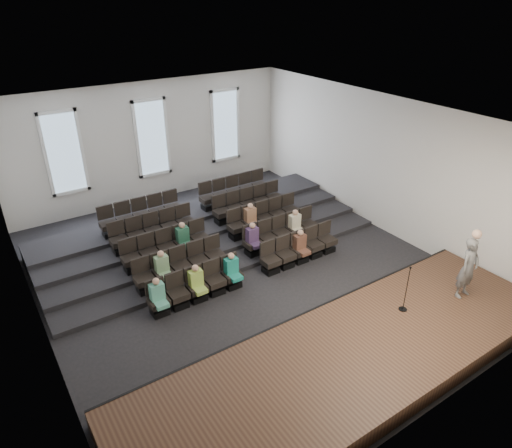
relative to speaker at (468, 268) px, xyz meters
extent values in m
plane|color=black|center=(-4.13, 5.16, -1.40)|extent=(14.00, 14.00, 0.00)
cube|color=white|center=(-4.13, 5.16, 3.61)|extent=(12.00, 14.00, 0.02)
cube|color=silver|center=(-4.13, 12.18, 1.10)|extent=(12.00, 0.04, 5.00)
cube|color=silver|center=(-4.13, -1.86, 1.10)|extent=(12.00, 0.04, 5.00)
cube|color=silver|center=(-10.15, 5.16, 1.10)|extent=(0.04, 14.00, 5.00)
cube|color=silver|center=(1.89, 5.16, 1.10)|extent=(0.04, 14.00, 5.00)
cube|color=#472F1E|center=(-4.13, 0.06, -1.15)|extent=(11.80, 3.60, 0.50)
cube|color=black|center=(-4.13, 1.83, -1.15)|extent=(11.80, 0.06, 0.52)
cube|color=black|center=(-4.13, 7.48, -1.33)|extent=(11.80, 4.80, 0.15)
cube|color=black|center=(-4.13, 8.01, -1.25)|extent=(11.80, 3.75, 0.30)
cube|color=black|center=(-4.13, 8.53, -1.18)|extent=(11.80, 2.70, 0.45)
cube|color=black|center=(-4.13, 9.06, -1.10)|extent=(11.80, 1.65, 0.60)
cube|color=black|center=(-7.25, 4.56, -1.30)|extent=(0.47, 0.43, 0.20)
cube|color=black|center=(-7.25, 4.56, -0.99)|extent=(0.55, 0.50, 0.19)
cube|color=black|center=(-7.25, 4.77, -0.58)|extent=(0.55, 0.08, 0.50)
cube|color=black|center=(-6.65, 4.56, -1.30)|extent=(0.47, 0.43, 0.20)
cube|color=black|center=(-6.65, 4.56, -0.99)|extent=(0.55, 0.50, 0.19)
cube|color=black|center=(-6.65, 4.77, -0.58)|extent=(0.55, 0.08, 0.50)
cube|color=black|center=(-6.05, 4.56, -1.30)|extent=(0.47, 0.43, 0.20)
cube|color=black|center=(-6.05, 4.56, -0.99)|extent=(0.55, 0.50, 0.19)
cube|color=black|center=(-6.05, 4.77, -0.58)|extent=(0.55, 0.08, 0.50)
cube|color=black|center=(-5.45, 4.56, -1.30)|extent=(0.47, 0.43, 0.20)
cube|color=black|center=(-5.45, 4.56, -0.99)|extent=(0.55, 0.50, 0.19)
cube|color=black|center=(-5.45, 4.77, -0.58)|extent=(0.55, 0.08, 0.50)
cube|color=black|center=(-4.85, 4.56, -1.30)|extent=(0.47, 0.43, 0.20)
cube|color=black|center=(-4.85, 4.56, -0.99)|extent=(0.55, 0.50, 0.19)
cube|color=black|center=(-4.85, 4.77, -0.58)|extent=(0.55, 0.08, 0.50)
cube|color=black|center=(-3.40, 4.56, -1.30)|extent=(0.47, 0.43, 0.20)
cube|color=black|center=(-3.40, 4.56, -0.99)|extent=(0.55, 0.50, 0.19)
cube|color=black|center=(-3.40, 4.77, -0.58)|extent=(0.55, 0.08, 0.50)
cube|color=black|center=(-2.80, 4.56, -1.30)|extent=(0.47, 0.43, 0.20)
cube|color=black|center=(-2.80, 4.56, -0.99)|extent=(0.55, 0.50, 0.19)
cube|color=black|center=(-2.80, 4.77, -0.58)|extent=(0.55, 0.08, 0.50)
cube|color=black|center=(-2.20, 4.56, -1.30)|extent=(0.47, 0.43, 0.20)
cube|color=black|center=(-2.20, 4.56, -0.99)|extent=(0.55, 0.50, 0.19)
cube|color=black|center=(-2.20, 4.77, -0.58)|extent=(0.55, 0.08, 0.50)
cube|color=black|center=(-1.60, 4.56, -1.30)|extent=(0.47, 0.43, 0.20)
cube|color=black|center=(-1.60, 4.56, -0.99)|extent=(0.55, 0.50, 0.19)
cube|color=black|center=(-1.60, 4.77, -0.58)|extent=(0.55, 0.08, 0.50)
cube|color=black|center=(-1.00, 4.56, -1.30)|extent=(0.47, 0.43, 0.20)
cube|color=black|center=(-1.00, 4.56, -0.99)|extent=(0.55, 0.50, 0.19)
cube|color=black|center=(-1.00, 4.77, -0.58)|extent=(0.55, 0.08, 0.50)
cube|color=black|center=(-7.25, 5.61, -1.15)|extent=(0.47, 0.43, 0.20)
cube|color=black|center=(-7.25, 5.61, -0.84)|extent=(0.55, 0.50, 0.19)
cube|color=black|center=(-7.25, 5.82, -0.43)|extent=(0.55, 0.08, 0.50)
cube|color=black|center=(-6.65, 5.61, -1.15)|extent=(0.47, 0.43, 0.20)
cube|color=black|center=(-6.65, 5.61, -0.84)|extent=(0.55, 0.50, 0.19)
cube|color=black|center=(-6.65, 5.82, -0.43)|extent=(0.55, 0.08, 0.50)
cube|color=black|center=(-6.05, 5.61, -1.15)|extent=(0.47, 0.43, 0.20)
cube|color=black|center=(-6.05, 5.61, -0.84)|extent=(0.55, 0.50, 0.19)
cube|color=black|center=(-6.05, 5.82, -0.43)|extent=(0.55, 0.08, 0.50)
cube|color=black|center=(-5.45, 5.61, -1.15)|extent=(0.47, 0.43, 0.20)
cube|color=black|center=(-5.45, 5.61, -0.84)|extent=(0.55, 0.50, 0.19)
cube|color=black|center=(-5.45, 5.82, -0.43)|extent=(0.55, 0.08, 0.50)
cube|color=black|center=(-4.85, 5.61, -1.15)|extent=(0.47, 0.43, 0.20)
cube|color=black|center=(-4.85, 5.61, -0.84)|extent=(0.55, 0.50, 0.19)
cube|color=black|center=(-4.85, 5.82, -0.43)|extent=(0.55, 0.08, 0.50)
cube|color=black|center=(-3.40, 5.61, -1.15)|extent=(0.47, 0.43, 0.20)
cube|color=black|center=(-3.40, 5.61, -0.84)|extent=(0.55, 0.50, 0.19)
cube|color=black|center=(-3.40, 5.82, -0.43)|extent=(0.55, 0.08, 0.50)
cube|color=black|center=(-2.80, 5.61, -1.15)|extent=(0.47, 0.43, 0.20)
cube|color=black|center=(-2.80, 5.61, -0.84)|extent=(0.55, 0.50, 0.19)
cube|color=black|center=(-2.80, 5.82, -0.43)|extent=(0.55, 0.08, 0.50)
cube|color=black|center=(-2.20, 5.61, -1.15)|extent=(0.47, 0.43, 0.20)
cube|color=black|center=(-2.20, 5.61, -0.84)|extent=(0.55, 0.50, 0.19)
cube|color=black|center=(-2.20, 5.82, -0.43)|extent=(0.55, 0.08, 0.50)
cube|color=black|center=(-1.60, 5.61, -1.15)|extent=(0.47, 0.43, 0.20)
cube|color=black|center=(-1.60, 5.61, -0.84)|extent=(0.55, 0.50, 0.19)
cube|color=black|center=(-1.60, 5.82, -0.43)|extent=(0.55, 0.08, 0.50)
cube|color=black|center=(-1.00, 5.61, -1.15)|extent=(0.47, 0.43, 0.20)
cube|color=black|center=(-1.00, 5.61, -0.84)|extent=(0.55, 0.50, 0.19)
cube|color=black|center=(-1.00, 5.82, -0.43)|extent=(0.55, 0.08, 0.50)
cube|color=black|center=(-7.25, 6.66, -1.00)|extent=(0.47, 0.42, 0.20)
cube|color=black|center=(-7.25, 6.66, -0.69)|extent=(0.55, 0.50, 0.19)
cube|color=black|center=(-7.25, 6.87, -0.28)|extent=(0.55, 0.08, 0.50)
cube|color=black|center=(-6.65, 6.66, -1.00)|extent=(0.47, 0.42, 0.20)
cube|color=black|center=(-6.65, 6.66, -0.69)|extent=(0.55, 0.50, 0.19)
cube|color=black|center=(-6.65, 6.87, -0.28)|extent=(0.55, 0.08, 0.50)
cube|color=black|center=(-6.05, 6.66, -1.00)|extent=(0.47, 0.42, 0.20)
cube|color=black|center=(-6.05, 6.66, -0.69)|extent=(0.55, 0.50, 0.19)
cube|color=black|center=(-6.05, 6.87, -0.28)|extent=(0.55, 0.08, 0.50)
cube|color=black|center=(-5.45, 6.66, -1.00)|extent=(0.47, 0.42, 0.20)
cube|color=black|center=(-5.45, 6.66, -0.69)|extent=(0.55, 0.50, 0.19)
cube|color=black|center=(-5.45, 6.87, -0.28)|extent=(0.55, 0.08, 0.50)
cube|color=black|center=(-4.85, 6.66, -1.00)|extent=(0.47, 0.42, 0.20)
cube|color=black|center=(-4.85, 6.66, -0.69)|extent=(0.55, 0.50, 0.19)
cube|color=black|center=(-4.85, 6.87, -0.28)|extent=(0.55, 0.08, 0.50)
cube|color=black|center=(-3.40, 6.66, -1.00)|extent=(0.47, 0.42, 0.20)
cube|color=black|center=(-3.40, 6.66, -0.69)|extent=(0.55, 0.50, 0.19)
cube|color=black|center=(-3.40, 6.87, -0.28)|extent=(0.55, 0.08, 0.50)
cube|color=black|center=(-2.80, 6.66, -1.00)|extent=(0.47, 0.42, 0.20)
cube|color=black|center=(-2.80, 6.66, -0.69)|extent=(0.55, 0.50, 0.19)
cube|color=black|center=(-2.80, 6.87, -0.28)|extent=(0.55, 0.08, 0.50)
cube|color=black|center=(-2.20, 6.66, -1.00)|extent=(0.47, 0.42, 0.20)
cube|color=black|center=(-2.20, 6.66, -0.69)|extent=(0.55, 0.50, 0.19)
cube|color=black|center=(-2.20, 6.87, -0.28)|extent=(0.55, 0.08, 0.50)
cube|color=black|center=(-1.60, 6.66, -1.00)|extent=(0.47, 0.42, 0.20)
cube|color=black|center=(-1.60, 6.66, -0.69)|extent=(0.55, 0.50, 0.19)
cube|color=black|center=(-1.60, 6.87, -0.28)|extent=(0.55, 0.08, 0.50)
cube|color=black|center=(-1.00, 6.66, -1.00)|extent=(0.47, 0.42, 0.20)
cube|color=black|center=(-1.00, 6.66, -0.69)|extent=(0.55, 0.50, 0.19)
cube|color=black|center=(-1.00, 6.87, -0.28)|extent=(0.55, 0.08, 0.50)
cube|color=black|center=(-7.25, 7.71, -0.85)|extent=(0.47, 0.42, 0.20)
cube|color=black|center=(-7.25, 7.71, -0.54)|extent=(0.55, 0.50, 0.19)
cube|color=black|center=(-7.25, 7.92, -0.13)|extent=(0.55, 0.08, 0.50)
cube|color=black|center=(-6.65, 7.71, -0.85)|extent=(0.47, 0.42, 0.20)
cube|color=black|center=(-6.65, 7.71, -0.54)|extent=(0.55, 0.50, 0.19)
cube|color=black|center=(-6.65, 7.92, -0.13)|extent=(0.55, 0.08, 0.50)
cube|color=black|center=(-6.05, 7.71, -0.85)|extent=(0.47, 0.42, 0.20)
cube|color=black|center=(-6.05, 7.71, -0.54)|extent=(0.55, 0.50, 0.19)
cube|color=black|center=(-6.05, 7.92, -0.13)|extent=(0.55, 0.08, 0.50)
cube|color=black|center=(-5.45, 7.71, -0.85)|extent=(0.47, 0.42, 0.20)
cube|color=black|center=(-5.45, 7.71, -0.54)|extent=(0.55, 0.50, 0.19)
cube|color=black|center=(-5.45, 7.92, -0.13)|extent=(0.55, 0.08, 0.50)
cube|color=black|center=(-4.85, 7.71, -0.85)|extent=(0.47, 0.42, 0.20)
cube|color=black|center=(-4.85, 7.71, -0.54)|extent=(0.55, 0.50, 0.19)
cube|color=black|center=(-4.85, 7.92, -0.13)|extent=(0.55, 0.08, 0.50)
cube|color=black|center=(-3.40, 7.71, -0.85)|extent=(0.47, 0.42, 0.20)
cube|color=black|center=(-3.40, 7.71, -0.54)|extent=(0.55, 0.50, 0.19)
cube|color=black|center=(-3.40, 7.92, -0.13)|extent=(0.55, 0.08, 0.50)
cube|color=black|center=(-2.80, 7.71, -0.85)|extent=(0.47, 0.42, 0.20)
cube|color=black|center=(-2.80, 7.71, -0.54)|extent=(0.55, 0.50, 0.19)
cube|color=black|center=(-2.80, 7.92, -0.13)|extent=(0.55, 0.08, 0.50)
cube|color=black|center=(-2.20, 7.71, -0.85)|extent=(0.47, 0.42, 0.20)
cube|color=black|center=(-2.20, 7.71, -0.54)|extent=(0.55, 0.50, 0.19)
cube|color=black|center=(-2.20, 7.92, -0.13)|extent=(0.55, 0.08, 0.50)
cube|color=black|center=(-1.60, 7.71, -0.85)|extent=(0.47, 0.42, 0.20)
cube|color=black|center=(-1.60, 7.71, -0.54)|extent=(0.55, 0.50, 0.19)
cube|color=black|center=(-1.60, 7.92, -0.13)|extent=(0.55, 0.08, 0.50)
cube|color=black|center=(-1.00, 7.71, -0.85)|extent=(0.47, 0.42, 0.20)
cube|color=black|center=(-1.00, 7.71, -0.54)|extent=(0.55, 0.50, 0.19)
cube|color=black|center=(-1.00, 7.92, -0.13)|extent=(0.55, 0.08, 0.50)
cube|color=black|center=(-7.25, 8.76, -0.70)|extent=(0.47, 0.42, 0.20)
cube|color=black|center=(-7.25, 8.76, -0.39)|extent=(0.55, 0.50, 0.19)
cube|color=black|center=(-7.25, 8.97, 0.02)|extent=(0.55, 0.08, 0.50)
cube|color=black|center=(-6.65, 8.76, -0.70)|extent=(0.47, 0.42, 0.20)
cube|color=black|center=(-6.65, 8.76, -0.39)|extent=(0.55, 0.50, 0.19)
cube|color=black|center=(-6.65, 8.97, 0.02)|extent=(0.55, 0.08, 0.50)
cube|color=black|center=(-6.05, 8.76, -0.70)|extent=(0.47, 0.42, 0.20)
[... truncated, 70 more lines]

